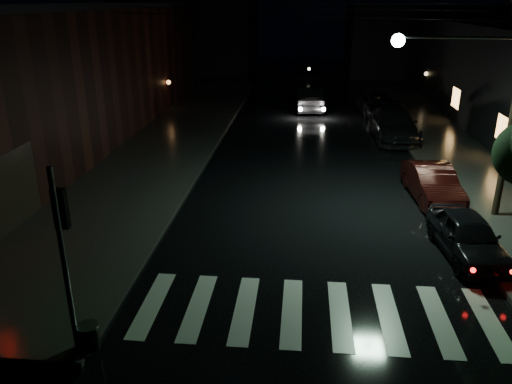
% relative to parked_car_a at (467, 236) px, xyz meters
% --- Properties ---
extents(ground, '(120.00, 120.00, 0.00)m').
position_rel_parked_car_a_xyz_m(ground, '(-7.60, -3.99, -0.66)').
color(ground, black).
rests_on(ground, ground).
extents(sidewalk_left, '(6.00, 44.00, 0.15)m').
position_rel_parked_car_a_xyz_m(sidewalk_left, '(-12.60, 10.01, -0.58)').
color(sidewalk_left, '#282826').
rests_on(sidewalk_left, ground).
extents(sidewalk_right, '(4.00, 44.00, 0.15)m').
position_rel_parked_car_a_xyz_m(sidewalk_right, '(2.40, 10.01, -0.58)').
color(sidewalk_right, '#282826').
rests_on(sidewalk_right, ground).
extents(building_left, '(10.00, 36.00, 7.00)m').
position_rel_parked_car_a_xyz_m(building_left, '(-19.60, 12.01, 2.84)').
color(building_left, black).
rests_on(building_left, ground).
extents(building_far_left, '(14.00, 10.00, 8.00)m').
position_rel_parked_car_a_xyz_m(building_far_left, '(-17.60, 41.01, 3.34)').
color(building_far_left, black).
rests_on(building_far_left, ground).
extents(building_far_right, '(14.00, 10.00, 7.00)m').
position_rel_parked_car_a_xyz_m(building_far_right, '(6.40, 41.01, 2.84)').
color(building_far_right, black).
rests_on(building_far_right, ground).
extents(crosswalk, '(9.00, 3.00, 0.01)m').
position_rel_parked_car_a_xyz_m(crosswalk, '(-4.60, -3.49, -0.65)').
color(crosswalk, beige).
rests_on(crosswalk, ground).
extents(signal_pole_corner, '(0.68, 0.61, 4.20)m').
position_rel_parked_car_a_xyz_m(signal_pole_corner, '(-9.74, -5.45, 0.88)').
color(signal_pole_corner, slate).
rests_on(signal_pole_corner, ground).
extents(utility_pole, '(4.92, 0.44, 8.00)m').
position_rel_parked_car_a_xyz_m(utility_pole, '(1.23, 3.01, 3.94)').
color(utility_pole, black).
rests_on(utility_pole, ground).
extents(parked_car_a, '(1.89, 3.99, 1.32)m').
position_rel_parked_car_a_xyz_m(parked_car_a, '(0.00, 0.00, 0.00)').
color(parked_car_a, black).
rests_on(parked_car_a, ground).
extents(parked_car_b, '(1.73, 4.27, 1.38)m').
position_rel_parked_car_a_xyz_m(parked_car_b, '(0.00, 4.54, 0.03)').
color(parked_car_b, black).
rests_on(parked_car_b, ground).
extents(parked_car_c, '(2.39, 5.72, 1.65)m').
position_rel_parked_car_a_xyz_m(parked_car_c, '(0.00, 13.81, 0.17)').
color(parked_car_c, black).
rests_on(parked_car_c, ground).
extents(parked_car_d, '(2.96, 5.40, 1.43)m').
position_rel_parked_car_a_xyz_m(parked_car_d, '(0.00, 20.13, 0.06)').
color(parked_car_d, black).
rests_on(parked_car_d, ground).
extents(oncoming_car, '(2.14, 5.15, 1.66)m').
position_rel_parked_car_a_xyz_m(oncoming_car, '(-4.72, 21.22, 0.17)').
color(oncoming_car, black).
rests_on(oncoming_car, ground).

